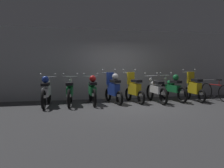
{
  "coord_description": "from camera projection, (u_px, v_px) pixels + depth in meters",
  "views": [
    {
      "loc": [
        -2.81,
        -8.49,
        1.49
      ],
      "look_at": [
        -0.51,
        0.71,
        0.75
      ],
      "focal_mm": 40.82,
      "sensor_mm": 36.0,
      "label": 1
    }
  ],
  "objects": [
    {
      "name": "ground_plane",
      "position": [
        131.0,
        106.0,
        9.0
      ],
      "size": [
        80.0,
        80.0,
        0.0
      ],
      "primitive_type": "plane",
      "color": "#424244"
    },
    {
      "name": "back_wall",
      "position": [
        114.0,
        64.0,
        11.13
      ],
      "size": [
        16.0,
        0.3,
        2.99
      ],
      "primitive_type": "cube",
      "color": "#ADADB2",
      "rests_on": "ground"
    },
    {
      "name": "motorbike_slot_0",
      "position": [
        46.0,
        92.0,
        8.96
      ],
      "size": [
        0.59,
        1.94,
        1.15
      ],
      "color": "black",
      "rests_on": "ground"
    },
    {
      "name": "motorbike_slot_1",
      "position": [
        70.0,
        92.0,
        9.24
      ],
      "size": [
        0.59,
        1.94,
        1.15
      ],
      "color": "black",
      "rests_on": "ground"
    },
    {
      "name": "motorbike_slot_2",
      "position": [
        92.0,
        90.0,
        9.45
      ],
      "size": [
        0.59,
        1.95,
        1.15
      ],
      "color": "black",
      "rests_on": "ground"
    },
    {
      "name": "motorbike_slot_3",
      "position": [
        113.0,
        88.0,
        9.7
      ],
      "size": [
        0.58,
        1.68,
        1.29
      ],
      "color": "black",
      "rests_on": "ground"
    },
    {
      "name": "motorbike_slot_4",
      "position": [
        134.0,
        89.0,
        9.88
      ],
      "size": [
        0.59,
        1.68,
        1.29
      ],
      "color": "black",
      "rests_on": "ground"
    },
    {
      "name": "motorbike_slot_5",
      "position": [
        156.0,
        90.0,
        9.88
      ],
      "size": [
        0.59,
        1.95,
        1.15
      ],
      "color": "black",
      "rests_on": "ground"
    },
    {
      "name": "motorbike_slot_6",
      "position": [
        173.0,
        88.0,
        10.29
      ],
      "size": [
        0.59,
        1.95,
        1.15
      ],
      "color": "black",
      "rests_on": "ground"
    },
    {
      "name": "motorbike_slot_7",
      "position": [
        194.0,
        88.0,
        10.28
      ],
      "size": [
        0.59,
        1.68,
        1.29
      ],
      "color": "black",
      "rests_on": "ground"
    },
    {
      "name": "bicycle",
      "position": [
        215.0,
        91.0,
        10.52
      ],
      "size": [
        0.5,
        1.73,
        0.89
      ],
      "color": "black",
      "rests_on": "ground"
    }
  ]
}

